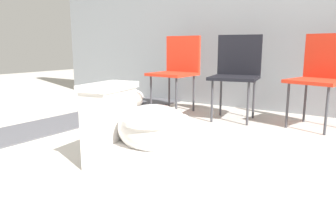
% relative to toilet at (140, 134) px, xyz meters
% --- Properties ---
extents(ground_plane, '(14.00, 14.00, 0.00)m').
position_rel_toilet_xyz_m(ground_plane, '(-0.18, -0.20, -0.22)').
color(ground_plane, '#B7B2A8').
extents(gravel_strip, '(0.56, 8.00, 0.01)m').
position_rel_toilet_xyz_m(gravel_strip, '(-1.36, 0.30, -0.21)').
color(gravel_strip, '#4C4C51').
rests_on(gravel_strip, ground).
extents(toilet, '(0.67, 0.45, 0.52)m').
position_rel_toilet_xyz_m(toilet, '(0.00, 0.00, 0.00)').
color(toilet, white).
rests_on(toilet, ground).
extents(folding_chair_left, '(0.46, 0.46, 0.83)m').
position_rel_toilet_xyz_m(folding_chair_left, '(-0.79, 1.68, 0.29)').
color(folding_chair_left, red).
rests_on(folding_chair_left, ground).
extents(folding_chair_middle, '(0.51, 0.51, 0.83)m').
position_rel_toilet_xyz_m(folding_chair_middle, '(-0.09, 1.66, 0.29)').
color(folding_chair_middle, black).
rests_on(folding_chair_middle, ground).
extents(folding_chair_right, '(0.53, 0.53, 0.83)m').
position_rel_toilet_xyz_m(folding_chair_right, '(0.68, 1.75, 0.29)').
color(folding_chair_right, red).
rests_on(folding_chair_right, ground).
extents(boulder_near, '(0.30, 0.27, 0.19)m').
position_rel_toilet_xyz_m(boulder_near, '(-1.48, 1.71, -0.13)').
color(boulder_near, '#B7B2AD').
rests_on(boulder_near, ground).
extents(boulder_far, '(0.41, 0.40, 0.23)m').
position_rel_toilet_xyz_m(boulder_far, '(-1.26, 1.42, -0.11)').
color(boulder_far, gray).
rests_on(boulder_far, ground).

